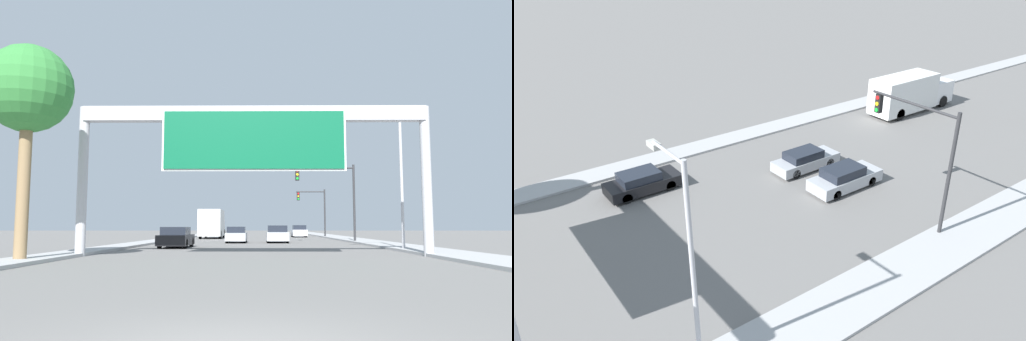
{
  "view_description": "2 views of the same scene",
  "coord_description": "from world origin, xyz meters",
  "views": [
    {
      "loc": [
        0.31,
        -5.63,
        1.42
      ],
      "look_at": [
        0.0,
        28.99,
        5.28
      ],
      "focal_mm": 35.0,
      "sensor_mm": 36.0,
      "label": 1
    },
    {
      "loc": [
        20.96,
        17.62,
        14.71
      ],
      "look_at": [
        1.0,
        32.44,
        2.43
      ],
      "focal_mm": 35.0,
      "sensor_mm": 36.0,
      "label": 2
    }
  ],
  "objects": [
    {
      "name": "street_lamp_right",
      "position": [
        8.29,
        23.58,
        4.97
      ],
      "size": [
        2.52,
        0.28,
        8.41
      ],
      "color": "#B2B2B7",
      "rests_on": "ground"
    },
    {
      "name": "median_strip_left",
      "position": [
        -9.0,
        60.0,
        0.07
      ],
      "size": [
        2.0,
        120.0,
        0.15
      ],
      "color": "#A6A6A6",
      "rests_on": "ground"
    },
    {
      "name": "truck_box_primary",
      "position": [
        -5.25,
        52.16,
        1.65
      ],
      "size": [
        2.47,
        8.68,
        3.24
      ],
      "color": "white",
      "rests_on": "ground"
    },
    {
      "name": "car_far_right",
      "position": [
        1.75,
        37.62,
        0.69
      ],
      "size": [
        1.84,
        4.79,
        1.46
      ],
      "color": "#A5A8AD",
      "rests_on": "ground"
    },
    {
      "name": "car_mid_center",
      "position": [
        -1.75,
        37.4,
        0.65
      ],
      "size": [
        1.7,
        4.67,
        1.36
      ],
      "color": "#A5A8AD",
      "rests_on": "ground"
    },
    {
      "name": "car_far_center",
      "position": [
        -5.25,
        27.39,
        0.65
      ],
      "size": [
        1.85,
        4.52,
        1.36
      ],
      "color": "black",
      "rests_on": "ground"
    },
    {
      "name": "traffic_light_near_intersection",
      "position": [
        6.81,
        38.0,
        4.63
      ],
      "size": [
        5.48,
        0.32,
        6.79
      ],
      "color": "#2D2D30",
      "rests_on": "ground"
    }
  ]
}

